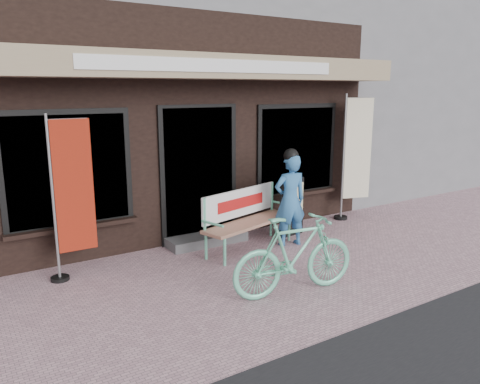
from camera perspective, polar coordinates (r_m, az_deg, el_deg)
ground at (r=6.20m, az=3.78°, el=-10.69°), size 70.00×70.00×0.00m
storefront at (r=10.15m, az=-13.29°, el=15.30°), size 7.00×6.77×6.00m
neighbor_right_near at (r=15.59m, az=17.84°, el=13.24°), size 10.00×7.00×5.60m
bench at (r=7.21m, az=0.70°, el=-2.76°), size 1.75×0.87×0.92m
person at (r=7.35m, az=6.12°, el=-0.77°), size 0.58×0.44×1.55m
bicycle at (r=5.69m, az=6.69°, el=-7.64°), size 1.68×0.69×0.98m
nobori_red at (r=6.33m, az=-19.93°, el=-0.39°), size 0.62×0.23×2.15m
nobori_cream at (r=9.03m, az=13.85°, el=4.34°), size 0.70×0.34×2.35m
menu_stand at (r=7.90m, az=6.35°, el=-1.75°), size 0.50×0.18×0.98m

